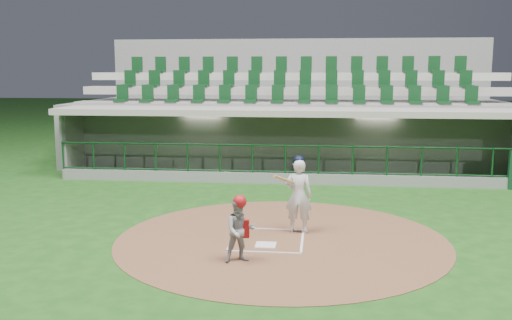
{
  "coord_description": "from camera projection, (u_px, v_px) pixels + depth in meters",
  "views": [
    {
      "loc": [
        1.08,
        -12.17,
        3.65
      ],
      "look_at": [
        -0.58,
        2.6,
        1.3
      ],
      "focal_mm": 40.0,
      "sensor_mm": 36.0,
      "label": 1
    }
  ],
  "objects": [
    {
      "name": "seating_deck",
      "position": [
        293.0,
        126.0,
        23.12
      ],
      "size": [
        17.0,
        6.72,
        5.15
      ],
      "color": "slate",
      "rests_on": "ground"
    },
    {
      "name": "ground",
      "position": [
        269.0,
        236.0,
        12.63
      ],
      "size": [
        120.0,
        120.0,
        0.0
      ],
      "primitive_type": "plane",
      "color": "#184413",
      "rests_on": "ground"
    },
    {
      "name": "dirt_circle",
      "position": [
        282.0,
        239.0,
        12.4
      ],
      "size": [
        7.2,
        7.2,
        0.01
      ],
      "primitive_type": "cylinder",
      "color": "brown",
      "rests_on": "ground"
    },
    {
      "name": "batter_box_chalk",
      "position": [
        267.0,
        240.0,
        12.34
      ],
      "size": [
        1.55,
        1.8,
        0.01
      ],
      "color": "silver",
      "rests_on": "ground"
    },
    {
      "name": "home_plate",
      "position": [
        266.0,
        245.0,
        11.94
      ],
      "size": [
        0.43,
        0.43,
        0.02
      ],
      "primitive_type": "cube",
      "color": "white",
      "rests_on": "dirt_circle"
    },
    {
      "name": "dugout_structure",
      "position": [
        292.0,
        147.0,
        20.14
      ],
      "size": [
        16.4,
        3.7,
        3.0
      ],
      "color": "gray",
      "rests_on": "ground"
    },
    {
      "name": "batter",
      "position": [
        298.0,
        194.0,
        12.8
      ],
      "size": [
        0.87,
        0.88,
        1.77
      ],
      "color": "silver",
      "rests_on": "dirt_circle"
    },
    {
      "name": "catcher",
      "position": [
        240.0,
        229.0,
        10.85
      ],
      "size": [
        0.72,
        0.65,
        1.31
      ],
      "color": "#97979D",
      "rests_on": "dirt_circle"
    }
  ]
}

